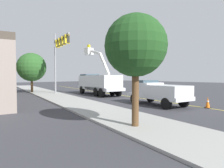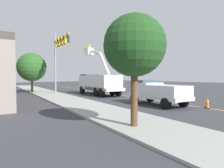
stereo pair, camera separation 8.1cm
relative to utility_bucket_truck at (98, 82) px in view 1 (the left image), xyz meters
The scene contains 12 objects.
ground 2.70m from the utility_bucket_truck, 109.29° to the right, with size 120.00×120.00×0.00m, color #38383D.
sidewalk_far_side 5.57m from the utility_bucket_truck, 83.78° to the left, with size 60.00×3.60×0.12m, color #9E9E99.
lane_centre_stripe 2.70m from the utility_bucket_truck, 109.29° to the right, with size 50.00×0.16×0.01m, color yellow.
utility_bucket_truck is the anchor object (origin of this frame).
service_pickup_truck 10.65m from the utility_bucket_truck, behind, with size 5.88×3.04×2.06m.
passing_minivan 8.80m from the utility_bucket_truck, 39.22° to the right, with size 5.06×2.70×1.69m.
traffic_cone_leading 13.88m from the utility_bucket_truck, behind, with size 0.40×0.40×0.84m.
traffic_cone_mid_front 5.42m from the utility_bucket_truck, 167.66° to the right, with size 0.40×0.40×0.72m.
traffic_cone_mid_rear 4.37m from the utility_bucket_truck, 40.95° to the right, with size 0.40×0.40×0.71m.
traffic_signal_mast 6.39m from the utility_bucket_truck, 51.64° to the left, with size 5.69×1.27×8.11m.
street_tree_left 16.61m from the utility_bucket_truck, 148.53° to the left, with size 2.85×2.85×5.22m.
street_tree_right 10.32m from the utility_bucket_truck, 32.49° to the left, with size 4.06×4.06×5.72m.
Camera 1 is at (-19.29, 17.34, 2.41)m, focal length 31.29 mm.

